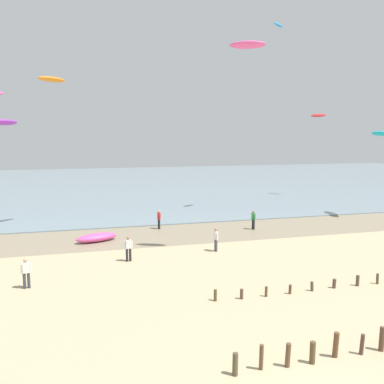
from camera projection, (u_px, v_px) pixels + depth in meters
name	position (u px, v px, depth m)	size (l,w,h in m)	color
wet_sand_strip	(168.00, 235.00, 34.87)	(120.00, 7.32, 0.01)	gray
sea	(123.00, 183.00, 71.84)	(160.00, 70.00, 0.10)	gray
groyne_near	(384.00, 340.00, 15.99)	(12.64, 0.39, 1.00)	brown
groyne_mid	(326.00, 284.00, 22.42)	(12.57, 0.32, 0.66)	brown
person_nearest_camera	(159.00, 219.00, 36.92)	(0.25, 0.57, 1.71)	#232328
person_mid_beach	(128.00, 248.00, 27.36)	(0.57, 0.26, 1.71)	#232328
person_by_waterline	(253.00, 219.00, 36.77)	(0.26, 0.57, 1.71)	#232328
person_left_flank	(216.00, 239.00, 29.76)	(0.22, 0.57, 1.71)	#4C4C56
person_right_flank	(26.00, 272.00, 22.49)	(0.56, 0.29, 1.71)	#383842
grounded_kite	(97.00, 237.00, 32.55)	(3.32, 1.19, 0.66)	#E54C99
kite_aloft_0	(278.00, 25.00, 42.80)	(1.93, 0.62, 0.31)	#2384D1
kite_aloft_1	(3.00, 122.00, 32.66)	(2.33, 0.75, 0.37)	purple
kite_aloft_3	(52.00, 79.00, 36.00)	(2.71, 0.87, 0.43)	orange
kite_aloft_5	(247.00, 45.00, 27.31)	(2.41, 0.77, 0.39)	#E54C99
kite_aloft_7	(318.00, 115.00, 55.42)	(2.16, 0.69, 0.35)	red
kite_aloft_8	(381.00, 134.00, 41.10)	(2.99, 0.96, 0.48)	#19B2B7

